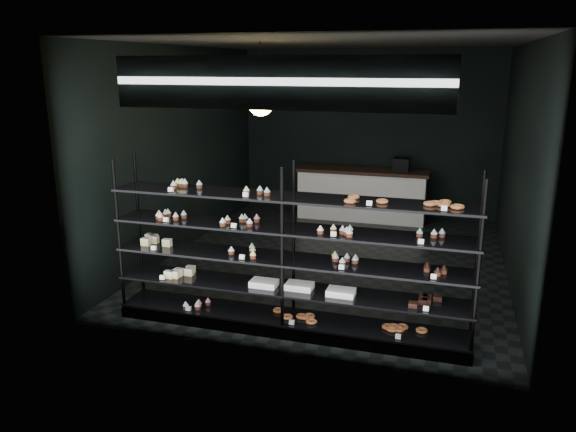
{
  "coord_description": "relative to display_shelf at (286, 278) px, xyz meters",
  "views": [
    {
      "loc": [
        1.66,
        -8.02,
        2.92
      ],
      "look_at": [
        -0.17,
        -1.9,
        1.19
      ],
      "focal_mm": 35.0,
      "sensor_mm": 36.0,
      "label": 1
    }
  ],
  "objects": [
    {
      "name": "room",
      "position": [
        0.03,
        2.45,
        0.97
      ],
      "size": [
        5.01,
        6.01,
        3.2
      ],
      "color": "black",
      "rests_on": "ground"
    },
    {
      "name": "display_shelf",
      "position": [
        0.0,
        0.0,
        0.0
      ],
      "size": [
        4.0,
        0.5,
        1.91
      ],
      "color": "black",
      "rests_on": "room"
    },
    {
      "name": "service_counter",
      "position": [
        0.04,
        4.95,
        -0.13
      ],
      "size": [
        2.5,
        0.65,
        1.23
      ],
      "color": "white",
      "rests_on": "room"
    },
    {
      "name": "signage",
      "position": [
        0.03,
        -0.48,
        2.12
      ],
      "size": [
        3.3,
        0.05,
        0.5
      ],
      "color": "#0C0F3C",
      "rests_on": "room"
    },
    {
      "name": "pendant_lamp",
      "position": [
        -0.68,
        1.13,
        1.82
      ],
      "size": [
        0.32,
        0.32,
        0.89
      ],
      "color": "black",
      "rests_on": "room"
    }
  ]
}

